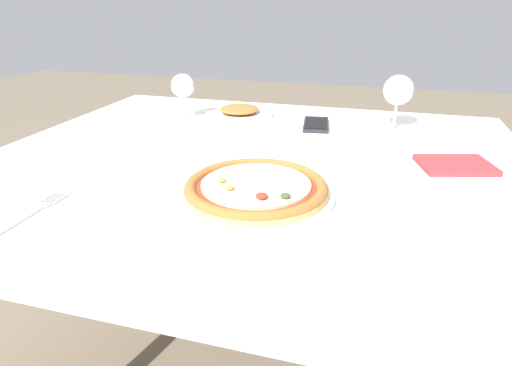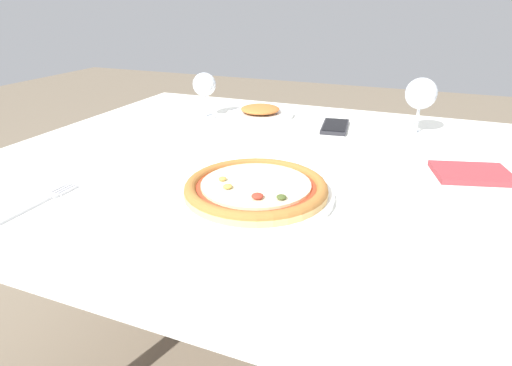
{
  "view_description": "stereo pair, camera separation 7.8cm",
  "coord_description": "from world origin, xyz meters",
  "views": [
    {
      "loc": [
        0.26,
        -0.88,
        1.1
      ],
      "look_at": [
        0.06,
        -0.19,
        0.78
      ],
      "focal_mm": 30.0,
      "sensor_mm": 36.0,
      "label": 1
    },
    {
      "loc": [
        0.33,
        -0.86,
        1.1
      ],
      "look_at": [
        0.06,
        -0.19,
        0.78
      ],
      "focal_mm": 30.0,
      "sensor_mm": 36.0,
      "label": 2
    }
  ],
  "objects": [
    {
      "name": "dining_table",
      "position": [
        0.0,
        0.0,
        0.67
      ],
      "size": [
        1.25,
        1.1,
        0.75
      ],
      "color": "brown",
      "rests_on": "ground_plane"
    },
    {
      "name": "pizza_plate",
      "position": [
        0.06,
        -0.19,
        0.77
      ],
      "size": [
        0.29,
        0.29,
        0.04
      ],
      "color": "white",
      "rests_on": "dining_table"
    },
    {
      "name": "fork",
      "position": [
        -0.29,
        -0.36,
        0.76
      ],
      "size": [
        0.03,
        0.17,
        0.0
      ],
      "color": "silver",
      "rests_on": "dining_table"
    },
    {
      "name": "wine_glass_far_left",
      "position": [
        0.31,
        0.33,
        0.86
      ],
      "size": [
        0.08,
        0.08,
        0.15
      ],
      "color": "silver",
      "rests_on": "dining_table"
    },
    {
      "name": "wine_glass_far_right",
      "position": [
        -0.3,
        0.28,
        0.85
      ],
      "size": [
        0.07,
        0.07,
        0.14
      ],
      "color": "silver",
      "rests_on": "dining_table"
    },
    {
      "name": "cell_phone",
      "position": [
        0.1,
        0.31,
        0.76
      ],
      "size": [
        0.09,
        0.15,
        0.01
      ],
      "color": "#232328",
      "rests_on": "dining_table"
    },
    {
      "name": "side_plate",
      "position": [
        -0.15,
        0.36,
        0.77
      ],
      "size": [
        0.21,
        0.21,
        0.03
      ],
      "color": "white",
      "rests_on": "dining_table"
    },
    {
      "name": "napkin_folded",
      "position": [
        0.44,
        0.07,
        0.76
      ],
      "size": [
        0.17,
        0.15,
        0.01
      ],
      "color": "#933338",
      "rests_on": "dining_table"
    }
  ]
}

